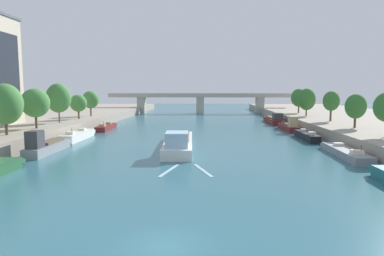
% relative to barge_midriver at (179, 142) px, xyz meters
% --- Properties ---
extents(ground_plane, '(400.00, 400.00, 0.00)m').
position_rel_barge_midriver_xyz_m(ground_plane, '(1.72, -31.10, -1.00)').
color(ground_plane, '#2D6070').
extents(quay_left, '(36.00, 170.00, 2.24)m').
position_rel_barge_midriver_xyz_m(quay_left, '(-38.26, 23.90, 0.12)').
color(quay_left, gray).
rests_on(quay_left, ground).
extents(barge_midriver, '(4.72, 20.10, 3.23)m').
position_rel_barge_midriver_xyz_m(barge_midriver, '(0.00, 0.00, 0.00)').
color(barge_midriver, silver).
rests_on(barge_midriver, ground).
extents(wake_behind_barge, '(5.59, 6.02, 0.03)m').
position_rel_barge_midriver_xyz_m(wake_behind_barge, '(1.86, -13.15, -0.98)').
color(wake_behind_barge, '#A0CCD6').
rests_on(wake_behind_barge, ground).
extents(moored_boat_left_gap_after, '(2.37, 11.49, 3.46)m').
position_rel_barge_midriver_xyz_m(moored_boat_left_gap_after, '(-17.79, -3.85, 0.01)').
color(moored_boat_left_gap_after, gray).
rests_on(moored_boat_left_gap_after, ground).
extents(moored_boat_left_near, '(2.44, 11.93, 2.42)m').
position_rel_barge_midriver_xyz_m(moored_boat_left_near, '(-18.35, 9.04, -0.30)').
color(moored_boat_left_near, silver).
rests_on(moored_boat_left_near, ground).
extents(moored_boat_left_far, '(2.55, 11.30, 2.14)m').
position_rel_barge_midriver_xyz_m(moored_boat_left_far, '(-17.74, 23.98, -0.44)').
color(moored_boat_left_far, maroon).
rests_on(moored_boat_left_far, ground).
extents(moored_boat_right_far, '(2.75, 13.13, 2.09)m').
position_rel_barge_midriver_xyz_m(moored_boat_right_far, '(22.07, -4.51, -0.47)').
color(moored_boat_right_far, gray).
rests_on(moored_boat_right_far, ground).
extents(moored_boat_right_downstream, '(1.75, 10.95, 2.35)m').
position_rel_barge_midriver_xyz_m(moored_boat_right_downstream, '(21.40, 10.58, -0.34)').
color(moored_boat_right_downstream, black).
rests_on(moored_boat_right_downstream, ground).
extents(moored_boat_right_upstream, '(2.24, 11.32, 3.28)m').
position_rel_barge_midriver_xyz_m(moored_boat_right_upstream, '(21.57, 23.83, -0.04)').
color(moored_boat_right_upstream, maroon).
rests_on(moored_boat_right_upstream, ground).
extents(moored_boat_right_near, '(3.04, 14.82, 2.94)m').
position_rel_barge_midriver_xyz_m(moored_boat_right_near, '(21.58, 40.07, -0.09)').
color(moored_boat_right_near, maroon).
rests_on(moored_boat_right_near, ground).
extents(tree_left_distant, '(4.79, 4.79, 7.26)m').
position_rel_barge_midriver_xyz_m(tree_left_distant, '(-24.30, -2.09, 5.60)').
color(tree_left_distant, brown).
rests_on(tree_left_distant, quay_left).
extents(tree_left_third, '(4.60, 4.60, 6.60)m').
position_rel_barge_midriver_xyz_m(tree_left_third, '(-24.19, 6.22, 5.45)').
color(tree_left_third, brown).
rests_on(tree_left_third, quay_left).
extents(tree_left_by_lamp, '(4.71, 4.71, 7.61)m').
position_rel_barge_midriver_xyz_m(tree_left_by_lamp, '(-24.68, 16.26, 6.02)').
color(tree_left_by_lamp, brown).
rests_on(tree_left_by_lamp, quay_left).
extents(tree_left_end_of_row, '(3.66, 3.66, 5.35)m').
position_rel_barge_midriver_xyz_m(tree_left_end_of_row, '(-24.13, 25.00, 4.69)').
color(tree_left_end_of_row, brown).
rests_on(tree_left_end_of_row, quay_left).
extents(tree_left_far, '(4.00, 4.00, 6.11)m').
position_rel_barge_midriver_xyz_m(tree_left_far, '(-24.33, 33.56, 5.22)').
color(tree_left_far, brown).
rests_on(tree_left_far, quay_left).
extents(tree_right_far, '(3.42, 3.42, 5.70)m').
position_rel_barge_midriver_xyz_m(tree_right_far, '(28.98, 9.23, 4.85)').
color(tree_right_far, brown).
rests_on(tree_right_far, quay_right).
extents(tree_right_nearest, '(3.29, 3.29, 6.13)m').
position_rel_barge_midriver_xyz_m(tree_right_nearest, '(29.37, 21.64, 5.33)').
color(tree_right_nearest, brown).
rests_on(tree_right_nearest, quay_right).
extents(tree_right_by_lamp, '(4.18, 4.18, 6.73)m').
position_rel_barge_midriver_xyz_m(tree_right_by_lamp, '(28.43, 35.44, 5.32)').
color(tree_right_by_lamp, brown).
rests_on(tree_right_by_lamp, quay_right).
extents(tree_right_end_of_row, '(4.31, 4.31, 6.70)m').
position_rel_barge_midriver_xyz_m(tree_right_end_of_row, '(29.55, 46.65, 5.44)').
color(tree_right_end_of_row, brown).
rests_on(tree_right_end_of_row, quay_right).
extents(bridge_far, '(67.97, 4.40, 7.38)m').
position_rel_barge_midriver_xyz_m(bridge_far, '(1.72, 77.96, 3.79)').
color(bridge_far, '#ADA899').
rests_on(bridge_far, ground).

